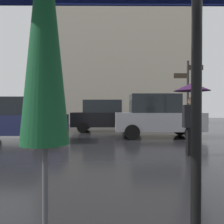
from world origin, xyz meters
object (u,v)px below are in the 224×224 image
at_px(parked_car_right, 157,116).
at_px(street_signpost, 188,95).
at_px(pedestrian_with_umbrella, 192,99).
at_px(parked_car_left, 105,116).
at_px(parked_car_distant, 14,119).
at_px(folded_patio_umbrella_near, 45,48).

distance_m(parked_car_right, street_signpost, 2.63).
bearing_deg(pedestrian_with_umbrella, street_signpost, 61.45).
xyz_separation_m(pedestrian_with_umbrella, parked_car_right, (-0.16, 4.03, -0.64)).
height_order(parked_car_left, parked_car_distant, parked_car_left).
height_order(folded_patio_umbrella_near, parked_car_left, folded_patio_umbrella_near).
relative_size(folded_patio_umbrella_near, parked_car_distant, 0.65).
bearing_deg(pedestrian_with_umbrella, parked_car_right, 80.08).
bearing_deg(parked_car_left, folded_patio_umbrella_near, -91.52).
bearing_deg(parked_car_distant, pedestrian_with_umbrella, 165.47).
distance_m(pedestrian_with_umbrella, parked_car_distant, 7.11).
xyz_separation_m(folded_patio_umbrella_near, parked_car_right, (2.63, 8.97, -0.72)).
xyz_separation_m(parked_car_right, street_signpost, (0.64, -2.40, 0.87)).
bearing_deg(folded_patio_umbrella_near, street_signpost, 63.57).
relative_size(parked_car_right, parked_car_distant, 0.98).
bearing_deg(parked_car_left, parked_car_distant, -134.65).
xyz_separation_m(parked_car_left, parked_car_right, (2.55, -2.79, 0.08)).
bearing_deg(street_signpost, parked_car_distant, 170.03).
distance_m(folded_patio_umbrella_near, parked_car_right, 9.37).
xyz_separation_m(parked_car_left, street_signpost, (3.18, -5.19, 0.94)).
height_order(pedestrian_with_umbrella, parked_car_right, pedestrian_with_umbrella).
relative_size(parked_car_distant, street_signpost, 1.33).
relative_size(parked_car_left, parked_car_distant, 0.98).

